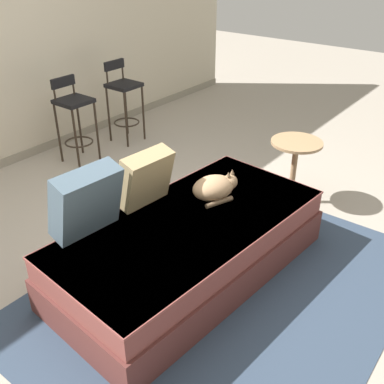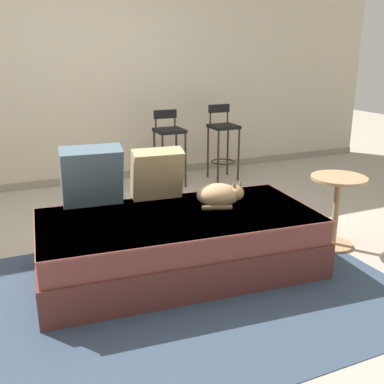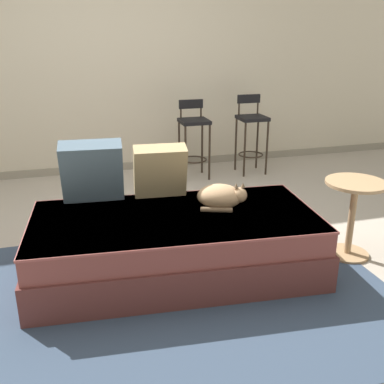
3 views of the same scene
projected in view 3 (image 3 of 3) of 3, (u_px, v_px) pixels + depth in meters
ground_plane at (164, 247)px, 3.58m from camera, size 16.00×16.00×0.00m
wall_back_panel at (118, 60)px, 5.17m from camera, size 8.00×0.10×2.60m
wall_baseboard_trim at (125, 166)px, 5.55m from camera, size 8.00×0.02×0.09m
area_rug at (187, 293)px, 2.94m from camera, size 2.67×2.07×0.01m
couch at (175, 244)px, 3.14m from camera, size 2.05×1.13×0.44m
throw_pillow_corner at (92, 171)px, 3.24m from camera, size 0.46×0.30×0.46m
throw_pillow_middle at (160, 171)px, 3.34m from camera, size 0.40×0.26×0.41m
cat at (221, 196)px, 3.17m from camera, size 0.38×0.34×0.20m
bar_stool_near_window at (194, 132)px, 5.12m from camera, size 0.32×0.32×0.88m
bar_stool_by_doorway at (251, 128)px, 5.30m from camera, size 0.32×0.32×0.92m
side_table at (353, 208)px, 3.33m from camera, size 0.44×0.44×0.60m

